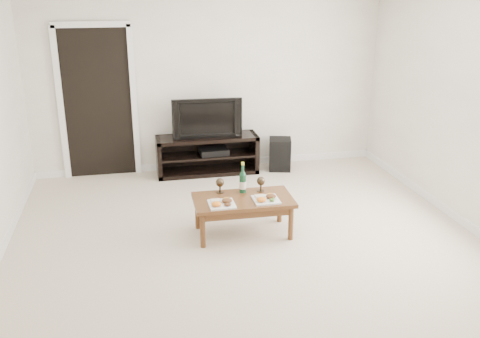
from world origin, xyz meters
name	(u,v)px	position (x,y,z in m)	size (l,w,h in m)	color
floor	(252,253)	(0.00, 0.00, 0.00)	(5.50, 5.50, 0.00)	beige
back_wall	(209,80)	(0.00, 2.77, 1.30)	(5.00, 0.04, 2.60)	white
doorway	(98,104)	(-1.55, 2.73, 1.02)	(0.90, 0.02, 2.05)	black
media_console	(207,155)	(-0.08, 2.50, 0.28)	(1.44, 0.45, 0.55)	black
television	(206,117)	(-0.08, 2.50, 0.83)	(0.97, 0.13, 0.56)	black
av_receiver	(214,151)	(0.01, 2.48, 0.33)	(0.40, 0.30, 0.08)	black
subwoofer	(280,154)	(0.98, 2.43, 0.23)	(0.31, 0.31, 0.47)	black
coffee_table	(243,216)	(0.00, 0.46, 0.21)	(1.06, 0.58, 0.42)	brown
plate_left	(222,202)	(-0.25, 0.32, 0.45)	(0.27, 0.27, 0.07)	white
plate_right	(266,198)	(0.23, 0.34, 0.45)	(0.27, 0.27, 0.07)	white
wine_bottle	(243,177)	(0.04, 0.63, 0.59)	(0.07, 0.07, 0.35)	#103D23
goblet_left	(220,186)	(-0.21, 0.67, 0.51)	(0.09, 0.09, 0.17)	#3A2E1F
goblet_right	(261,184)	(0.24, 0.62, 0.51)	(0.09, 0.09, 0.17)	#3A2E1F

